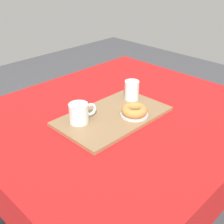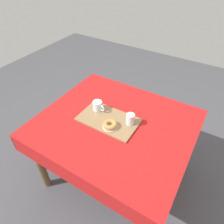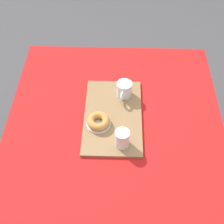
% 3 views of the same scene
% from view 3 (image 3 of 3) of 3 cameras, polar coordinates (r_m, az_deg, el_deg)
% --- Properties ---
extents(ground_plane, '(6.00, 6.00, 0.00)m').
position_cam_3_polar(ground_plane, '(2.15, 0.33, -14.54)').
color(ground_plane, '#47474C').
extents(dining_table, '(1.20, 1.06, 0.74)m').
position_cam_3_polar(dining_table, '(1.60, 0.43, -4.80)').
color(dining_table, red).
rests_on(dining_table, ground).
extents(serving_tray, '(0.47, 0.28, 0.01)m').
position_cam_3_polar(serving_tray, '(1.55, 0.17, -0.73)').
color(serving_tray, olive).
rests_on(serving_tray, dining_table).
extents(tea_mug_left, '(0.12, 0.08, 0.08)m').
position_cam_3_polar(tea_mug_left, '(1.61, 2.22, 4.06)').
color(tea_mug_left, silver).
rests_on(tea_mug_left, serving_tray).
extents(water_glass_near, '(0.07, 0.07, 0.09)m').
position_cam_3_polar(water_glass_near, '(1.41, 1.86, -4.95)').
color(water_glass_near, silver).
rests_on(water_glass_near, serving_tray).
extents(donut_plate_left, '(0.12, 0.12, 0.01)m').
position_cam_3_polar(donut_plate_left, '(1.51, -2.46, -2.11)').
color(donut_plate_left, silver).
rests_on(donut_plate_left, serving_tray).
extents(sugar_donut_left, '(0.11, 0.11, 0.04)m').
position_cam_3_polar(sugar_donut_left, '(1.49, -2.49, -1.61)').
color(sugar_donut_left, '#BC7F3D').
rests_on(sugar_donut_left, donut_plate_left).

